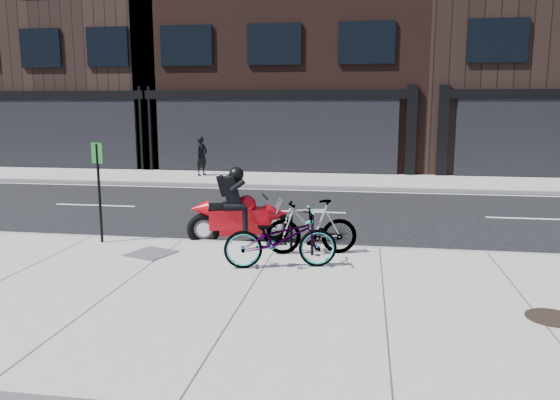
% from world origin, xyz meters
% --- Properties ---
extents(ground, '(120.00, 120.00, 0.00)m').
position_xyz_m(ground, '(0.00, 0.00, 0.00)').
color(ground, black).
rests_on(ground, ground).
extents(sidewalk_near, '(60.00, 6.00, 0.13)m').
position_xyz_m(sidewalk_near, '(0.00, -5.00, 0.07)').
color(sidewalk_near, gray).
rests_on(sidewalk_near, ground).
extents(sidewalk_far, '(60.00, 3.50, 0.13)m').
position_xyz_m(sidewalk_far, '(0.00, 7.75, 0.07)').
color(sidewalk_far, gray).
rests_on(sidewalk_far, ground).
extents(building_midwest, '(10.00, 10.00, 12.00)m').
position_xyz_m(building_midwest, '(-12.00, 14.50, 6.00)').
color(building_midwest, black).
rests_on(building_midwest, ground).
extents(building_center, '(12.00, 10.00, 14.50)m').
position_xyz_m(building_center, '(-2.00, 14.50, 7.25)').
color(building_center, black).
rests_on(building_center, ground).
extents(building_mideast, '(12.00, 10.00, 12.50)m').
position_xyz_m(building_mideast, '(10.00, 14.50, 6.25)').
color(building_mideast, black).
rests_on(building_mideast, ground).
extents(bike_rack, '(0.47, 0.22, 0.84)m').
position_xyz_m(bike_rack, '(0.54, -2.60, 0.62)').
color(bike_rack, black).
rests_on(bike_rack, sidewalk_near).
extents(bicycle_front, '(2.04, 1.12, 1.02)m').
position_xyz_m(bicycle_front, '(0.29, -3.52, 0.64)').
color(bicycle_front, gray).
rests_on(bicycle_front, sidewalk_near).
extents(bicycle_rear, '(1.77, 0.83, 1.03)m').
position_xyz_m(bicycle_rear, '(0.72, -2.60, 0.64)').
color(bicycle_rear, gray).
rests_on(bicycle_rear, sidewalk_near).
extents(motorcycle, '(2.11, 0.98, 1.63)m').
position_xyz_m(motorcycle, '(-0.80, -1.56, 0.66)').
color(motorcycle, black).
rests_on(motorcycle, ground).
extents(pedestrian, '(0.56, 0.66, 1.53)m').
position_xyz_m(pedestrian, '(-4.61, 7.96, 0.89)').
color(pedestrian, black).
rests_on(pedestrian, sidewalk_far).
extents(manhole_cover, '(0.67, 0.67, 0.02)m').
position_xyz_m(manhole_cover, '(4.15, -5.20, 0.14)').
color(manhole_cover, black).
rests_on(manhole_cover, sidewalk_near).
extents(utility_grate, '(0.96, 0.96, 0.02)m').
position_xyz_m(utility_grate, '(-2.24, -3.07, 0.14)').
color(utility_grate, '#4F5052').
rests_on(utility_grate, sidewalk_near).
extents(sign_post, '(0.27, 0.09, 2.01)m').
position_xyz_m(sign_post, '(-3.55, -2.40, 1.33)').
color(sign_post, black).
rests_on(sign_post, sidewalk_near).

